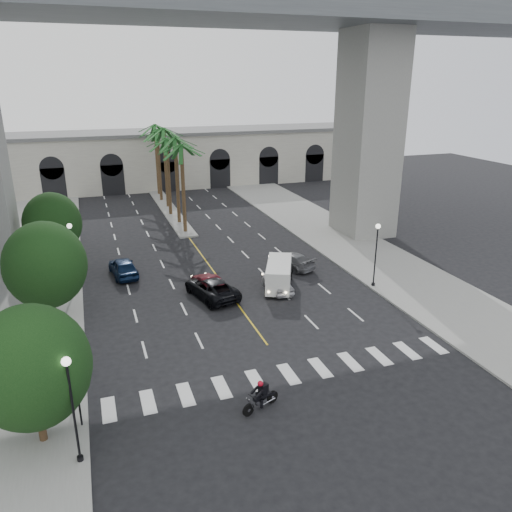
{
  "coord_description": "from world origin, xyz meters",
  "views": [
    {
      "loc": [
        -9.87,
        -24.24,
        16.01
      ],
      "look_at": [
        0.61,
        6.0,
        4.62
      ],
      "focal_mm": 35.0,
      "sensor_mm": 36.0,
      "label": 1
    }
  ],
  "objects": [
    {
      "name": "pedestrian_a",
      "position": [
        -14.18,
        4.45,
        0.95
      ],
      "size": [
        0.65,
        0.5,
        1.59
      ],
      "primitive_type": "imported",
      "rotation": [
        0.0,
        0.0,
        0.23
      ],
      "color": "black",
      "rests_on": "sidewalk_left"
    },
    {
      "name": "palm_c",
      "position": [
        -0.2,
        36.0,
        8.91
      ],
      "size": [
        3.2,
        3.2,
        10.1
      ],
      "color": "#47331E",
      "rests_on": "ground"
    },
    {
      "name": "street_tree_far",
      "position": [
        -13.0,
        22.0,
        3.9
      ],
      "size": [
        5.04,
        5.04,
        6.68
      ],
      "color": "#382616",
      "rests_on": "ground"
    },
    {
      "name": "car_a",
      "position": [
        3.79,
        9.88,
        0.7
      ],
      "size": [
        1.85,
        4.19,
        1.4
      ],
      "primitive_type": "imported",
      "rotation": [
        0.0,
        0.0,
        3.09
      ],
      "color": "silver",
      "rests_on": "ground"
    },
    {
      "name": "traffic_signal_far",
      "position": [
        -11.3,
        1.5,
        2.51
      ],
      "size": [
        0.25,
        0.18,
        3.65
      ],
      "color": "black",
      "rests_on": "ground"
    },
    {
      "name": "street_tree_near",
      "position": [
        -13.0,
        -3.0,
        4.02
      ],
      "size": [
        5.2,
        5.2,
        6.89
      ],
      "color": "#382616",
      "rests_on": "ground"
    },
    {
      "name": "median",
      "position": [
        0.0,
        38.0,
        0.1
      ],
      "size": [
        2.0,
        24.0,
        0.2
      ],
      "primitive_type": "cube",
      "color": "gray",
      "rests_on": "ground"
    },
    {
      "name": "motorcycle_rider",
      "position": [
        -2.54,
        -3.97,
        0.76
      ],
      "size": [
        2.2,
        1.0,
        1.68
      ],
      "rotation": [
        0.0,
        0.0,
        0.38
      ],
      "color": "black",
      "rests_on": "ground"
    },
    {
      "name": "car_c",
      "position": [
        -1.52,
        10.41,
        0.77
      ],
      "size": [
        3.83,
        6.02,
        1.55
      ],
      "primitive_type": "imported",
      "rotation": [
        0.0,
        0.0,
        3.39
      ],
      "color": "black",
      "rests_on": "ground"
    },
    {
      "name": "ground",
      "position": [
        0.0,
        0.0,
        0.0
      ],
      "size": [
        140.0,
        140.0,
        0.0
      ],
      "primitive_type": "plane",
      "color": "black",
      "rests_on": "ground"
    },
    {
      "name": "street_tree_mid",
      "position": [
        -13.0,
        10.0,
        4.21
      ],
      "size": [
        5.44,
        5.44,
        7.21
      ],
      "color": "#382616",
      "rests_on": "ground"
    },
    {
      "name": "car_d",
      "position": [
        6.79,
        14.3,
        0.7
      ],
      "size": [
        3.67,
        5.18,
        1.39
      ],
      "primitive_type": "imported",
      "rotation": [
        0.0,
        0.0,
        3.54
      ],
      "color": "slate",
      "rests_on": "ground"
    },
    {
      "name": "palm_f",
      "position": [
        0.2,
        48.0,
        9.46
      ],
      "size": [
        3.2,
        3.2,
        10.7
      ],
      "color": "#47331E",
      "rests_on": "ground"
    },
    {
      "name": "cargo_van",
      "position": [
        4.07,
        10.37,
        1.2
      ],
      "size": [
        3.79,
        5.38,
        2.15
      ],
      "rotation": [
        0.0,
        0.0,
        -0.42
      ],
      "color": "silver",
      "rests_on": "ground"
    },
    {
      "name": "car_b",
      "position": [
        -1.5,
        11.47,
        0.69
      ],
      "size": [
        2.01,
        4.36,
        1.39
      ],
      "primitive_type": "imported",
      "rotation": [
        0.0,
        0.0,
        3.27
      ],
      "color": "#4E0F17",
      "rests_on": "ground"
    },
    {
      "name": "traffic_signal_near",
      "position": [
        -11.3,
        -2.5,
        2.51
      ],
      "size": [
        0.25,
        0.18,
        3.65
      ],
      "color": "black",
      "rests_on": "ground"
    },
    {
      "name": "bridge",
      "position": [
        3.42,
        22.0,
        18.51
      ],
      "size": [
        75.0,
        13.0,
        26.0
      ],
      "color": "gray",
      "rests_on": "ground"
    },
    {
      "name": "palm_b",
      "position": [
        0.1,
        32.0,
        9.37
      ],
      "size": [
        3.2,
        3.2,
        10.6
      ],
      "color": "#47331E",
      "rests_on": "ground"
    },
    {
      "name": "palm_d",
      "position": [
        0.15,
        40.0,
        9.65
      ],
      "size": [
        3.2,
        3.2,
        10.9
      ],
      "color": "#47331E",
      "rests_on": "ground"
    },
    {
      "name": "lamp_post_left_far",
      "position": [
        -11.4,
        16.0,
        3.22
      ],
      "size": [
        0.4,
        0.4,
        5.35
      ],
      "color": "black",
      "rests_on": "ground"
    },
    {
      "name": "palm_e",
      "position": [
        -0.1,
        44.0,
        9.19
      ],
      "size": [
        3.2,
        3.2,
        10.4
      ],
      "color": "#47331E",
      "rests_on": "ground"
    },
    {
      "name": "palm_a",
      "position": [
        0.0,
        28.0,
        9.1
      ],
      "size": [
        3.2,
        3.2,
        10.3
      ],
      "color": "#47331E",
      "rests_on": "ground"
    },
    {
      "name": "pier_building",
      "position": [
        0.0,
        55.0,
        4.27
      ],
      "size": [
        71.0,
        10.5,
        8.5
      ],
      "color": "silver",
      "rests_on": "ground"
    },
    {
      "name": "car_e",
      "position": [
        -7.57,
        17.16,
        0.81
      ],
      "size": [
        2.48,
        4.93,
        1.61
      ],
      "primitive_type": "imported",
      "rotation": [
        0.0,
        0.0,
        3.27
      ],
      "color": "#0D1F40",
      "rests_on": "ground"
    },
    {
      "name": "sidewalk_right",
      "position": [
        15.0,
        15.0,
        0.07
      ],
      "size": [
        8.0,
        100.0,
        0.15
      ],
      "primitive_type": "cube",
      "color": "gray",
      "rests_on": "ground"
    },
    {
      "name": "lamp_post_left_near",
      "position": [
        -11.4,
        -5.0,
        3.22
      ],
      "size": [
        0.4,
        0.4,
        5.35
      ],
      "color": "black",
      "rests_on": "ground"
    },
    {
      "name": "lamp_post_right",
      "position": [
        11.4,
        8.0,
        3.22
      ],
      "size": [
        0.4,
        0.4,
        5.35
      ],
      "color": "black",
      "rests_on": "ground"
    },
    {
      "name": "sidewalk_left",
      "position": [
        -15.0,
        15.0,
        0.07
      ],
      "size": [
        8.0,
        100.0,
        0.15
      ],
      "primitive_type": "cube",
      "color": "gray",
      "rests_on": "ground"
    }
  ]
}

